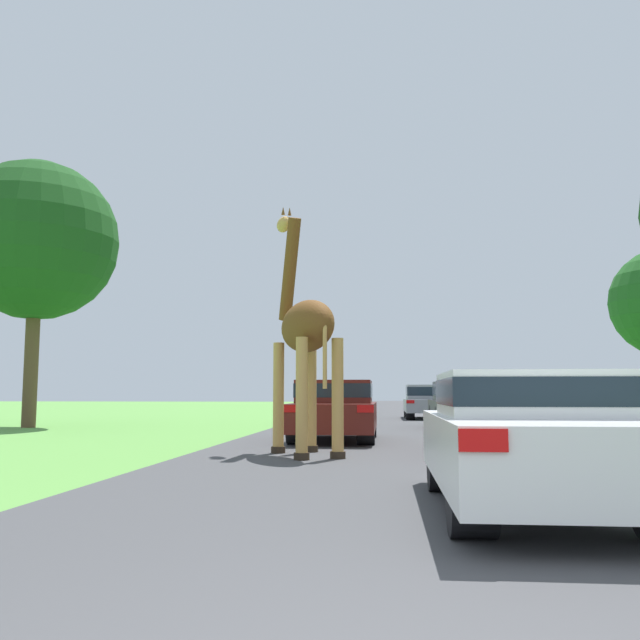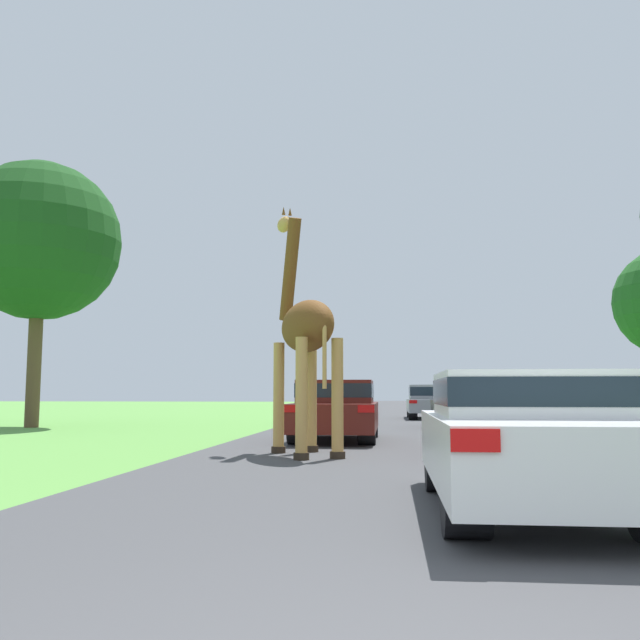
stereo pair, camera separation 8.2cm
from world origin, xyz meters
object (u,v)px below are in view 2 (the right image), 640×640
Objects in this scene: car_verge_right at (331,404)px; tree_far_right at (40,241)px; car_lead_maroon at (527,436)px; car_rear_follower at (515,413)px; car_queue_right at (336,409)px; giraffe_near_road at (305,334)px; car_far_ahead at (463,403)px; car_queue_left at (428,401)px.

tree_far_right reaches higher than car_verge_right.
car_rear_follower is at bearing 80.82° from car_lead_maroon.
tree_far_right reaches higher than car_queue_right.
car_lead_maroon is 19.35m from tree_far_right.
giraffe_near_road is 1.10× the size of car_far_ahead.
tree_far_right is at bearing -160.30° from car_verge_right.
giraffe_near_road is 3.91m from car_queue_right.
car_lead_maroon is at bearing -99.18° from car_rear_follower.
tree_far_right is at bearing 149.16° from car_rear_follower.
car_queue_right is 8.22m from car_verge_right.
tree_far_right is at bearing -146.15° from car_queue_left.
giraffe_near_road is at bearing -100.13° from car_queue_left.
car_queue_left is at bearing 94.73° from car_far_ahead.
car_queue_left reaches higher than car_lead_maroon.
car_rear_follower is (0.62, -16.55, -0.03)m from car_queue_left.
car_rear_follower is 0.50× the size of tree_far_right.
car_queue_left is 7.69m from car_far_ahead.
car_verge_right is 0.95× the size of car_rear_follower.
tree_far_right is (-12.76, -8.56, 5.17)m from car_queue_left.
car_rear_follower is (-0.02, -8.88, -0.04)m from car_far_ahead.
car_rear_follower is 16.42m from tree_far_right.
car_queue_left is 16.21m from tree_far_right.
car_verge_right is 11.01m from tree_far_right.
car_queue_left is 0.53× the size of tree_far_right.
car_far_ahead reaches higher than car_rear_follower.
car_rear_follower is at bearing -41.98° from car_queue_right.
car_queue_left reaches higher than car_queue_right.
tree_far_right is at bearing -176.19° from car_far_ahead.
car_queue_right is (-2.47, 8.97, 0.03)m from car_lead_maroon.
car_lead_maroon is 17.46m from car_verge_right.
car_queue_left is 1.07× the size of car_rear_follower.
car_queue_right is at bearing 60.64° from giraffe_near_road.
car_lead_maroon is 14.80m from car_far_ahead.
giraffe_near_road is 17.44m from car_queue_left.
car_lead_maroon is 0.90× the size of car_queue_left.
giraffe_near_road is at bearing -171.21° from car_rear_follower.
car_queue_right is at bearing -84.18° from car_verge_right.
car_far_ahead is at bearing 43.27° from giraffe_near_road.
car_rear_follower is at bearing -87.87° from car_queue_left.
car_far_ahead is 4.89m from car_verge_right.
car_rear_follower is (4.25, -11.25, 0.03)m from car_verge_right.
car_queue_right is at bearing -26.25° from tree_far_right.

